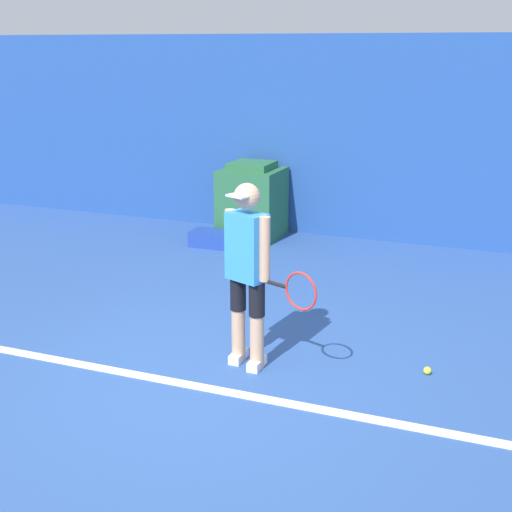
# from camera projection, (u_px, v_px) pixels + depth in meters

# --- Properties ---
(ground_plane) EXTENTS (24.00, 24.00, 0.00)m
(ground_plane) POSITION_uv_depth(u_px,v_px,m) (197.00, 384.00, 5.89)
(ground_plane) COLOR #2D5193
(back_wall) EXTENTS (24.00, 0.10, 2.84)m
(back_wall) POSITION_uv_depth(u_px,v_px,m) (354.00, 139.00, 9.98)
(back_wall) COLOR #234C99
(back_wall) RESTS_ON ground_plane
(court_baseline) EXTENTS (21.60, 0.10, 0.01)m
(court_baseline) POSITION_uv_depth(u_px,v_px,m) (194.00, 386.00, 5.84)
(court_baseline) COLOR white
(court_baseline) RESTS_ON ground_plane
(tennis_player) EXTENTS (0.93, 0.43, 1.61)m
(tennis_player) POSITION_uv_depth(u_px,v_px,m) (248.00, 268.00, 5.99)
(tennis_player) COLOR tan
(tennis_player) RESTS_ON ground_plane
(tennis_ball) EXTENTS (0.07, 0.07, 0.07)m
(tennis_ball) POSITION_uv_depth(u_px,v_px,m) (427.00, 371.00, 6.04)
(tennis_ball) COLOR #D1E533
(tennis_ball) RESTS_ON ground_plane
(covered_chair) EXTENTS (0.84, 0.82, 1.09)m
(covered_chair) POSITION_uv_depth(u_px,v_px,m) (252.00, 201.00, 10.25)
(covered_chair) COLOR #28663D
(covered_chair) RESTS_ON ground_plane
(equipment_bag) EXTENTS (0.61, 0.36, 0.22)m
(equipment_bag) POSITION_uv_depth(u_px,v_px,m) (213.00, 239.00, 9.86)
(equipment_bag) COLOR #1E3D99
(equipment_bag) RESTS_ON ground_plane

